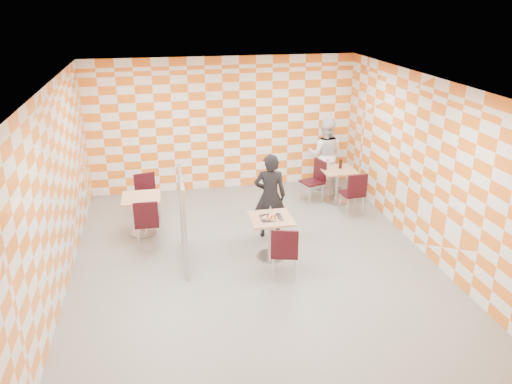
# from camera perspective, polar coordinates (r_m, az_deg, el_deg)

# --- Properties ---
(room_shell) EXTENTS (7.00, 7.00, 7.00)m
(room_shell) POSITION_cam_1_polar(r_m,az_deg,el_deg) (8.53, -1.11, 2.98)
(room_shell) COLOR gray
(room_shell) RESTS_ON ground
(main_table) EXTENTS (0.70, 0.70, 0.75)m
(main_table) POSITION_cam_1_polar(r_m,az_deg,el_deg) (8.47, 1.72, -4.42)
(main_table) COLOR #DBAD76
(main_table) RESTS_ON ground
(second_table) EXTENTS (0.70, 0.70, 0.75)m
(second_table) POSITION_cam_1_polar(r_m,az_deg,el_deg) (10.89, 9.29, 1.39)
(second_table) COLOR #DBAD76
(second_table) RESTS_ON ground
(empty_table) EXTENTS (0.70, 0.70, 0.75)m
(empty_table) POSITION_cam_1_polar(r_m,az_deg,el_deg) (9.54, -12.87, -1.87)
(empty_table) COLOR #DBAD76
(empty_table) RESTS_ON ground
(chair_main_front) EXTENTS (0.52, 0.52, 0.92)m
(chair_main_front) POSITION_cam_1_polar(r_m,az_deg,el_deg) (7.80, 3.28, -6.59)
(chair_main_front) COLOR black
(chair_main_front) RESTS_ON ground
(chair_second_front) EXTENTS (0.46, 0.46, 0.92)m
(chair_second_front) POSITION_cam_1_polar(r_m,az_deg,el_deg) (10.23, 11.18, 0.12)
(chair_second_front) COLOR black
(chair_second_front) RESTS_ON ground
(chair_second_side) EXTENTS (0.54, 0.53, 0.92)m
(chair_second_side) POSITION_cam_1_polar(r_m,az_deg,el_deg) (10.86, 6.83, 1.68)
(chair_second_side) COLOR black
(chair_second_side) RESTS_ON ground
(chair_empty_near) EXTENTS (0.42, 0.43, 0.92)m
(chair_empty_near) POSITION_cam_1_polar(r_m,az_deg,el_deg) (8.97, -12.37, -3.15)
(chair_empty_near) COLOR black
(chair_empty_near) RESTS_ON ground
(chair_empty_far) EXTENTS (0.51, 0.52, 0.92)m
(chair_empty_far) POSITION_cam_1_polar(r_m,az_deg,el_deg) (10.18, -12.40, -0.09)
(chair_empty_far) COLOR black
(chair_empty_far) RESTS_ON ground
(partition) EXTENTS (0.08, 1.38, 1.55)m
(partition) POSITION_cam_1_polar(r_m,az_deg,el_deg) (8.33, -8.33, -2.98)
(partition) COLOR white
(partition) RESTS_ON ground
(man_dark) EXTENTS (0.65, 0.49, 1.60)m
(man_dark) POSITION_cam_1_polar(r_m,az_deg,el_deg) (9.11, 1.61, -0.45)
(man_dark) COLOR black
(man_dark) RESTS_ON ground
(man_white) EXTENTS (0.98, 0.88, 1.66)m
(man_white) POSITION_cam_1_polar(r_m,az_deg,el_deg) (11.50, 7.90, 4.27)
(man_white) COLOR white
(man_white) RESTS_ON ground
(pizza_on_foil) EXTENTS (0.40, 0.40, 0.04)m
(pizza_on_foil) POSITION_cam_1_polar(r_m,az_deg,el_deg) (8.35, 1.76, -2.87)
(pizza_on_foil) COLOR silver
(pizza_on_foil) RESTS_ON main_table
(sport_bottle) EXTENTS (0.06, 0.06, 0.20)m
(sport_bottle) POSITION_cam_1_polar(r_m,az_deg,el_deg) (10.80, 8.20, 3.14)
(sport_bottle) COLOR white
(sport_bottle) RESTS_ON second_table
(soda_bottle) EXTENTS (0.07, 0.07, 0.23)m
(soda_bottle) POSITION_cam_1_polar(r_m,az_deg,el_deg) (10.84, 9.64, 3.20)
(soda_bottle) COLOR black
(soda_bottle) RESTS_ON second_table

